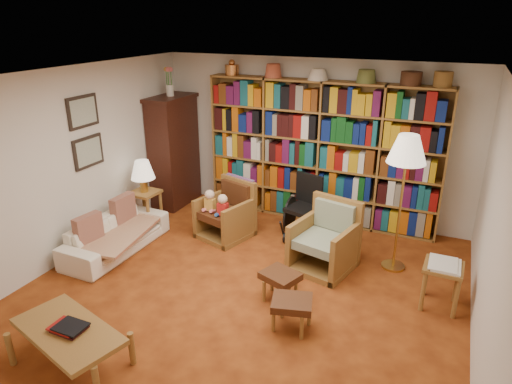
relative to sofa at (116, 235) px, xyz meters
The scene contains 23 objects.
floor 2.07m from the sofa, ahead, with size 5.00×5.00×0.00m, color #9F4A18.
ceiling 3.06m from the sofa, ahead, with size 5.00×5.00×0.00m, color white.
wall_back 3.27m from the sofa, 48.75° to the left, with size 5.00×5.00×0.00m, color silver.
wall_front 3.51m from the sofa, 52.40° to the right, with size 5.00×5.00×0.00m, color silver.
wall_left 1.12m from the sofa, 160.19° to the right, with size 5.00×5.00×0.00m, color silver.
wall_right 4.66m from the sofa, ahead, with size 5.00×5.00×0.00m, color silver.
bookshelf 3.26m from the sofa, 43.92° to the left, with size 3.60×0.30×2.42m.
curio_cabinet 1.98m from the sofa, 96.36° to the left, with size 0.50×0.95×2.40m.
framed_pictures 1.46m from the sofa, 162.15° to the left, with size 0.03×0.52×0.97m.
sofa is the anchor object (origin of this frame).
sofa_throw 0.08m from the sofa, ahead, with size 0.70×1.30×0.04m, color beige.
cushion_left 0.43m from the sofa, 110.38° to the left, with size 0.13×0.41×0.41m, color maroon.
cushion_right 0.43m from the sofa, 110.38° to the right, with size 0.12×0.39×0.39m, color maroon.
side_table_lamp 0.86m from the sofa, 96.86° to the left, with size 0.42×0.42×0.58m.
table_lamp 1.07m from the sofa, 96.86° to the left, with size 0.36×0.36×0.49m.
armchair_leather 1.61m from the sofa, 42.47° to the left, with size 0.86×0.87×0.85m.
armchair_sage 2.88m from the sofa, 16.19° to the left, with size 0.88×0.89×0.89m.
wheelchair 2.73m from the sofa, 34.33° to the left, with size 0.56×0.74×0.92m.
floor_lamp 3.99m from the sofa, 16.96° to the left, with size 0.47×0.47×1.78m.
side_table_papers 4.23m from the sofa, ahead, with size 0.43×0.43×0.55m.
footstool_a 2.51m from the sofa, ahead, with size 0.50×0.46×0.34m.
footstool_b 2.88m from the sofa, 12.26° to the right, with size 0.49×0.45×0.35m.
coffee_table 2.25m from the sofa, 60.60° to the right, with size 1.23×0.85×0.45m.
Camera 1 is at (2.03, -4.23, 3.10)m, focal length 32.00 mm.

